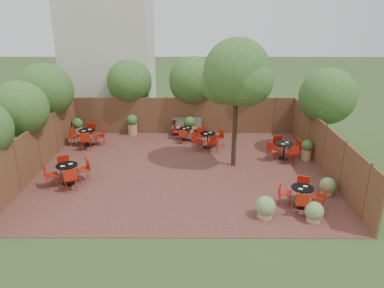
{
  "coord_description": "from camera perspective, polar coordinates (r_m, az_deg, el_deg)",
  "views": [
    {
      "loc": [
        0.52,
        -14.3,
        6.46
      ],
      "look_at": [
        0.46,
        0.5,
        1.0
      ],
      "focal_mm": 34.17,
      "sensor_mm": 36.0,
      "label": 1
    }
  ],
  "objects": [
    {
      "name": "planters",
      "position": [
        19.14,
        -4.79,
        2.34
      ],
      "size": [
        11.85,
        4.15,
        1.11
      ],
      "color": "tan",
      "rests_on": "courtyard_paving"
    },
    {
      "name": "overhang_foliage",
      "position": [
        18.07,
        -5.33,
        8.32
      ],
      "size": [
        15.8,
        10.57,
        2.66
      ],
      "color": "#2F591D",
      "rests_on": "ground"
    },
    {
      "name": "courtyard_tree",
      "position": [
        15.09,
        6.98,
        10.48
      ],
      "size": [
        2.85,
        2.76,
        5.45
      ],
      "rotation": [
        0.0,
        0.0,
        0.33
      ],
      "color": "black",
      "rests_on": "courtyard_paving"
    },
    {
      "name": "ground",
      "position": [
        15.7,
        -1.68,
        -4.06
      ],
      "size": [
        80.0,
        80.0,
        0.0
      ],
      "primitive_type": "plane",
      "color": "#354F23",
      "rests_on": "ground"
    },
    {
      "name": "fence_left",
      "position": [
        16.63,
        -22.85,
        -0.56
      ],
      "size": [
        0.08,
        10.0,
        2.0
      ],
      "primitive_type": "cube",
      "color": "brown",
      "rests_on": "ground"
    },
    {
      "name": "low_shrubs",
      "position": [
        12.99,
        16.27,
        -8.71
      ],
      "size": [
        3.24,
        2.45,
        0.74
      ],
      "color": "tan",
      "rests_on": "courtyard_paving"
    },
    {
      "name": "neighbour_building",
      "position": [
        22.99,
        -12.74,
        13.63
      ],
      "size": [
        5.0,
        4.0,
        8.0
      ],
      "primitive_type": "cube",
      "color": "beige",
      "rests_on": "ground"
    },
    {
      "name": "courtyard_paving",
      "position": [
        15.69,
        -1.68,
        -4.02
      ],
      "size": [
        12.0,
        10.0,
        0.02
      ],
      "primitive_type": "cube",
      "color": "#3A1D17",
      "rests_on": "ground"
    },
    {
      "name": "bistro_tables",
      "position": [
        16.31,
        -2.21,
        -1.32
      ],
      "size": [
        11.08,
        8.37,
        0.94
      ],
      "color": "black",
      "rests_on": "courtyard_paving"
    },
    {
      "name": "fence_right",
      "position": [
        16.26,
        19.93,
        -0.64
      ],
      "size": [
        0.08,
        10.0,
        2.0
      ],
      "primitive_type": "cube",
      "color": "brown",
      "rests_on": "ground"
    },
    {
      "name": "park_bench_right",
      "position": [
        19.84,
        -0.71,
        2.79
      ],
      "size": [
        1.56,
        0.61,
        0.94
      ],
      "rotation": [
        0.0,
        0.0,
        -0.08
      ],
      "color": "brown",
      "rests_on": "courtyard_paving"
    },
    {
      "name": "fence_back",
      "position": [
        20.06,
        -1.26,
        4.46
      ],
      "size": [
        12.0,
        0.08,
        2.0
      ],
      "primitive_type": "cube",
      "color": "brown",
      "rests_on": "ground"
    },
    {
      "name": "park_bench_left",
      "position": [
        19.85,
        -1.04,
        2.73
      ],
      "size": [
        1.5,
        0.62,
        0.9
      ],
      "rotation": [
        0.0,
        0.0,
        -0.11
      ],
      "color": "brown",
      "rests_on": "courtyard_paving"
    }
  ]
}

